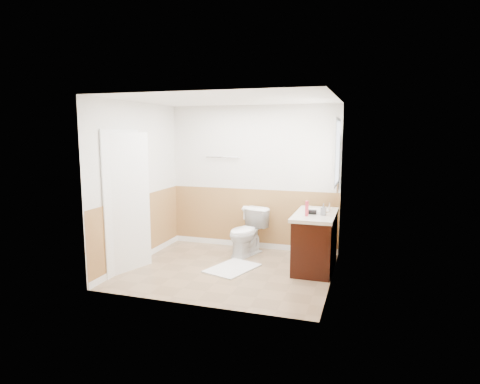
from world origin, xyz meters
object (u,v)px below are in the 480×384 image
(toilet, at_px, (247,232))
(lotion_bottle, at_px, (307,209))
(bath_mat, at_px, (232,268))
(soap_dispenser, at_px, (323,209))
(vanity_cabinet, at_px, (315,242))

(toilet, bearing_deg, lotion_bottle, -10.91)
(bath_mat, height_order, lotion_bottle, lotion_bottle)
(bath_mat, distance_m, lotion_bottle, 1.44)
(bath_mat, bearing_deg, toilet, 90.00)
(bath_mat, distance_m, soap_dispenser, 1.62)
(bath_mat, bearing_deg, vanity_cabinet, 19.49)
(vanity_cabinet, distance_m, lotion_bottle, 0.63)
(vanity_cabinet, bearing_deg, bath_mat, -160.51)
(toilet, height_order, lotion_bottle, lotion_bottle)
(vanity_cabinet, bearing_deg, soap_dispenser, -45.70)
(toilet, xyz_separation_m, lotion_bottle, (1.08, -0.61, 0.57))
(lotion_bottle, bearing_deg, toilet, 150.59)
(toilet, relative_size, vanity_cabinet, 0.70)
(bath_mat, relative_size, lotion_bottle, 3.64)
(lotion_bottle, height_order, soap_dispenser, lotion_bottle)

